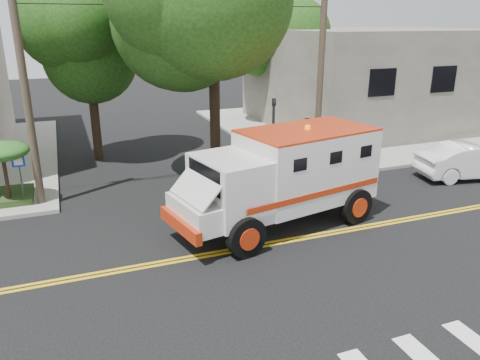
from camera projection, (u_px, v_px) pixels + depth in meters
name	position (u px, v px, depth m)	size (l,w,h in m)	color
ground	(235.00, 250.00, 14.33)	(100.00, 100.00, 0.00)	black
sidewalk_ne	(356.00, 126.00, 30.79)	(17.00, 17.00, 0.15)	gray
building_right	(375.00, 77.00, 30.74)	(14.00, 12.00, 6.00)	#5E5950
utility_pole_left	(25.00, 86.00, 16.28)	(0.28, 0.28, 9.00)	#382D23
utility_pole_right	(321.00, 73.00, 20.47)	(0.28, 0.28, 9.00)	#382D23
tree_main	(226.00, 6.00, 18.13)	(6.08, 5.70, 9.85)	black
tree_left	(95.00, 41.00, 21.98)	(4.48, 4.20, 7.70)	black
tree_right	(280.00, 30.00, 29.27)	(4.80, 4.50, 8.20)	black
traffic_signal	(273.00, 131.00, 19.84)	(0.15, 0.18, 3.60)	#3F3F42
accessibility_sign	(20.00, 172.00, 17.25)	(0.45, 0.10, 2.02)	#3F3F42
armored_truck	(284.00, 173.00, 15.58)	(7.47, 4.01, 3.23)	silver
parked_sedan	(471.00, 161.00, 20.65)	(1.66, 4.75, 1.56)	silver
pedestrian_a	(308.00, 156.00, 20.73)	(0.60, 0.39, 1.64)	gray
pedestrian_b	(306.00, 137.00, 23.53)	(0.94, 0.73, 1.93)	gray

